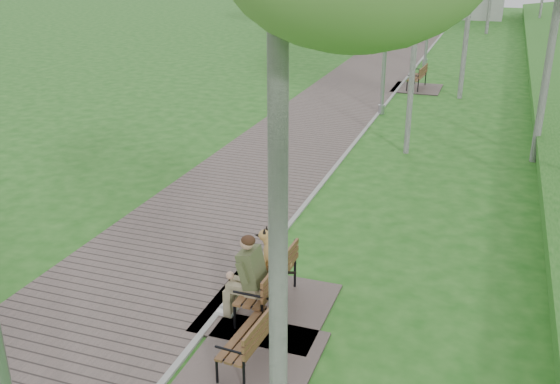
% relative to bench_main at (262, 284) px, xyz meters
% --- Properties ---
extents(walkway, '(3.50, 67.00, 0.04)m').
position_rel_bench_main_xyz_m(walkway, '(-2.36, 15.76, -0.46)').
color(walkway, '#62554F').
rests_on(walkway, ground).
extents(kerb, '(0.10, 67.00, 0.05)m').
position_rel_bench_main_xyz_m(kerb, '(-0.61, 15.76, -0.45)').
color(kerb, '#999993').
rests_on(kerb, ground).
extents(bench_main, '(1.94, 2.15, 1.69)m').
position_rel_bench_main_xyz_m(bench_main, '(0.00, 0.00, 0.00)').
color(bench_main, '#62554F').
rests_on(bench_main, ground).
extents(bench_second, '(1.74, 1.93, 1.07)m').
position_rel_bench_main_xyz_m(bench_second, '(0.35, -1.29, -0.28)').
color(bench_second, '#62554F').
rests_on(bench_second, ground).
extents(bench_third, '(1.89, 2.10, 1.16)m').
position_rel_bench_main_xyz_m(bench_third, '(0.06, 17.43, -0.26)').
color(bench_third, '#62554F').
rests_on(bench_third, ground).
extents(lamp_post_second, '(0.22, 0.22, 5.65)m').
position_rel_bench_main_xyz_m(lamp_post_second, '(-0.53, 13.00, 2.16)').
color(lamp_post_second, '#9B9DA3').
rests_on(lamp_post_second, ground).
extents(lamp_post_third, '(0.23, 0.23, 5.90)m').
position_rel_bench_main_xyz_m(lamp_post_third, '(-0.25, 22.62, 2.28)').
color(lamp_post_third, '#9B9DA3').
rests_on(lamp_post_third, ground).
extents(pedestrian_near, '(0.68, 0.49, 1.76)m').
position_rel_bench_main_xyz_m(pedestrian_near, '(-2.61, 30.33, 0.41)').
color(pedestrian_near, white).
rests_on(pedestrian_near, ground).
extents(pedestrian_far, '(0.80, 0.64, 1.57)m').
position_rel_bench_main_xyz_m(pedestrian_far, '(-3.81, 33.30, 0.31)').
color(pedestrian_far, gray).
rests_on(pedestrian_far, ground).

